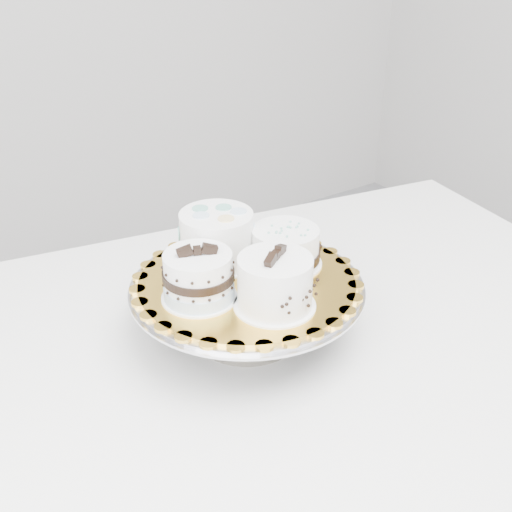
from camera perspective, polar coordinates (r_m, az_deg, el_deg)
table at (r=1.03m, az=1.30°, el=-10.49°), size 1.37×1.04×0.75m
cake_stand at (r=0.96m, az=-0.80°, el=-3.88°), size 0.35×0.35×0.09m
cake_board at (r=0.94m, az=-0.82°, el=-2.24°), size 0.42×0.42×0.00m
cake_swirl at (r=0.86m, az=1.70°, el=-2.51°), size 0.14×0.14×0.09m
cake_banded at (r=0.88m, az=-5.13°, el=-1.98°), size 0.12×0.12×0.09m
cake_dots at (r=0.97m, az=-3.51°, el=1.66°), size 0.13×0.13×0.08m
cake_ribbon at (r=0.97m, az=2.66°, el=0.74°), size 0.12×0.11×0.06m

